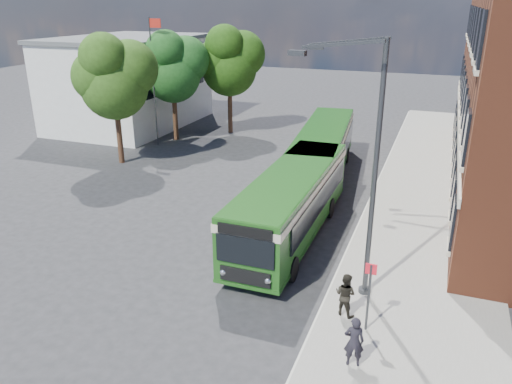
% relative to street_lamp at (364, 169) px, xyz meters
% --- Properties ---
extents(ground, '(120.00, 120.00, 0.00)m').
position_rel_street_lamp_xyz_m(ground, '(-4.84, 2.00, -4.79)').
color(ground, '#2A2A2C').
rests_on(ground, ground).
extents(pavement, '(6.00, 48.00, 0.15)m').
position_rel_street_lamp_xyz_m(pavement, '(2.16, 10.00, -4.72)').
color(pavement, gray).
rests_on(pavement, ground).
extents(kerb_line, '(0.12, 48.00, 0.01)m').
position_rel_street_lamp_xyz_m(kerb_line, '(-0.89, 10.00, -4.79)').
color(kerb_line, beige).
rests_on(kerb_line, ground).
extents(white_building, '(9.40, 13.40, 7.30)m').
position_rel_street_lamp_xyz_m(white_building, '(-22.84, 20.00, -1.13)').
color(white_building, silver).
rests_on(white_building, ground).
extents(flagpole, '(0.95, 0.10, 9.00)m').
position_rel_street_lamp_xyz_m(flagpole, '(-17.29, 15.00, 0.15)').
color(flagpole, '#35373A').
rests_on(flagpole, ground).
extents(street_lamp, '(2.96, 2.38, 9.00)m').
position_rel_street_lamp_xyz_m(street_lamp, '(0.00, 0.00, 0.00)').
color(street_lamp, '#35373A').
rests_on(street_lamp, ground).
extents(bus_stop_sign, '(0.35, 0.08, 2.52)m').
position_rel_street_lamp_xyz_m(bus_stop_sign, '(0.76, -2.20, -3.28)').
color(bus_stop_sign, '#35373A').
rests_on(bus_stop_sign, ground).
extents(bus_front, '(2.66, 11.22, 3.02)m').
position_rel_street_lamp_xyz_m(bus_front, '(-3.58, 3.73, -2.96)').
color(bus_front, '#1D5117').
rests_on(bus_front, ground).
extents(bus_rear, '(3.83, 12.29, 3.02)m').
position_rel_street_lamp_xyz_m(bus_rear, '(-4.24, 12.41, -2.96)').
color(bus_rear, '#184E11').
rests_on(bus_rear, ground).
extents(pedestrian_a, '(0.66, 0.52, 1.59)m').
position_rel_street_lamp_xyz_m(pedestrian_a, '(0.67, -4.00, -3.84)').
color(pedestrian_a, black).
rests_on(pedestrian_a, pavement).
extents(pedestrian_b, '(0.88, 0.77, 1.52)m').
position_rel_street_lamp_xyz_m(pedestrian_b, '(-0.06, -1.62, -3.88)').
color(pedestrian_b, black).
rests_on(pedestrian_b, pavement).
extents(tree_left, '(4.93, 4.69, 8.32)m').
position_rel_street_lamp_xyz_m(tree_left, '(-17.23, 10.34, 0.85)').
color(tree_left, '#3C2515').
rests_on(tree_left, ground).
extents(tree_mid, '(4.83, 4.60, 8.16)m').
position_rel_street_lamp_xyz_m(tree_mid, '(-16.78, 16.85, 0.75)').
color(tree_mid, '#3C2515').
rests_on(tree_mid, ground).
extents(tree_right, '(5.00, 4.75, 8.44)m').
position_rel_street_lamp_xyz_m(tree_right, '(-13.74, 20.35, 0.93)').
color(tree_right, '#3C2515').
rests_on(tree_right, ground).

